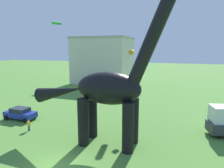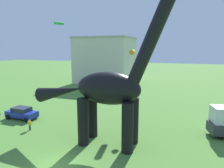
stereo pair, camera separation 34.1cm
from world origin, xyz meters
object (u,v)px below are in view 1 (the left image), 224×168
(parked_sedan_left, at_px, (20,113))
(kite_near_high, at_px, (134,52))
(kite_far_left, at_px, (56,23))
(person_strolling_adult, at_px, (29,124))
(dinosaur_sculpture, at_px, (108,88))

(parked_sedan_left, relative_size, kite_near_high, 1.85)
(kite_far_left, relative_size, kite_near_high, 0.88)
(person_strolling_adult, bearing_deg, dinosaur_sculpture, 78.15)
(parked_sedan_left, xyz_separation_m, kite_far_left, (-4.63, 16.12, 13.41))
(parked_sedan_left, xyz_separation_m, kite_near_high, (13.76, 5.79, 7.94))
(person_strolling_adult, distance_m, kite_far_left, 24.66)
(parked_sedan_left, xyz_separation_m, person_strolling_adult, (3.75, -2.76, -0.05))
(dinosaur_sculpture, height_order, parked_sedan_left, dinosaur_sculpture)
(dinosaur_sculpture, distance_m, parked_sedan_left, 14.38)
(dinosaur_sculpture, xyz_separation_m, kite_near_high, (0.47, 8.55, 3.21))
(kite_near_high, bearing_deg, dinosaur_sculpture, -93.17)
(dinosaur_sculpture, height_order, kite_far_left, dinosaur_sculpture)
(dinosaur_sculpture, distance_m, person_strolling_adult, 10.67)
(parked_sedan_left, bearing_deg, kite_far_left, 107.63)
(kite_far_left, xyz_separation_m, kite_near_high, (18.40, -10.33, -5.47))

